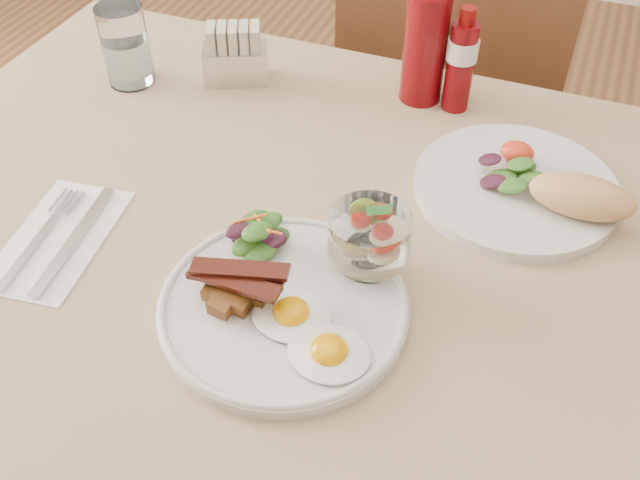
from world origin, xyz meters
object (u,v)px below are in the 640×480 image
chair_far (449,111)px  table (341,286)px  fruit_cup (369,235)px  main_plate (284,308)px  hot_sauce_bottle (461,61)px  second_plate (531,188)px  ketchup_bottle (425,45)px  sugar_caddy (235,57)px  water_glass (126,50)px

chair_far → table: bearing=-90.0°
fruit_cup → table: bearing=133.5°
table → main_plate: bearing=-98.2°
table → hot_sauce_bottle: size_ratio=8.27×
second_plate → hot_sauce_bottle: bearing=129.1°
main_plate → ketchup_bottle: size_ratio=1.46×
sugar_caddy → water_glass: bearing=178.5°
chair_far → main_plate: bearing=-91.4°
table → second_plate: bearing=38.4°
sugar_caddy → water_glass: 0.17m
hot_sauce_bottle → main_plate: bearing=-99.5°
chair_far → fruit_cup: (0.05, -0.72, 0.30)m
main_plate → second_plate: (0.22, 0.30, 0.01)m
main_plate → water_glass: water_glass is taller
second_plate → chair_far: bearing=112.0°
main_plate → ketchup_bottle: bearing=87.3°
hot_sauce_bottle → ketchup_bottle: bearing=174.1°
ketchup_bottle → water_glass: ketchup_bottle is taller
chair_far → sugar_caddy: 0.54m
table → sugar_caddy: bearing=135.0°
table → fruit_cup: fruit_cup is taller
fruit_cup → sugar_caddy: 0.48m
chair_far → fruit_cup: 0.78m
main_plate → hot_sauce_bottle: 0.49m
fruit_cup → second_plate: size_ratio=0.33×
main_plate → hot_sauce_bottle: hot_sauce_bottle is taller
table → water_glass: bearing=153.5°
fruit_cup → ketchup_bottle: 0.40m
main_plate → second_plate: second_plate is taller
chair_far → ketchup_bottle: bearing=-89.5°
ketchup_bottle → sugar_caddy: 0.30m
table → chair_far: 0.68m
table → second_plate: 0.28m
table → main_plate: main_plate is taller
water_glass → hot_sauce_bottle: bearing=13.1°
hot_sauce_bottle → sugar_caddy: bearing=-171.5°
hot_sauce_bottle → sugar_caddy: size_ratio=1.39×
table → hot_sauce_bottle: 0.38m
chair_far → water_glass: chair_far is taller
second_plate → water_glass: water_glass is taller
main_plate → fruit_cup: fruit_cup is taller
table → chair_far: size_ratio=1.43×
table → hot_sauce_bottle: hot_sauce_bottle is taller
ketchup_bottle → hot_sauce_bottle: 0.06m
main_plate → second_plate: 0.37m
table → water_glass: 0.51m
hot_sauce_bottle → water_glass: (-0.50, -0.12, -0.02)m
ketchup_bottle → water_glass: 0.46m
fruit_cup → hot_sauce_bottle: (0.01, 0.39, 0.01)m
water_glass → table: bearing=-26.5°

